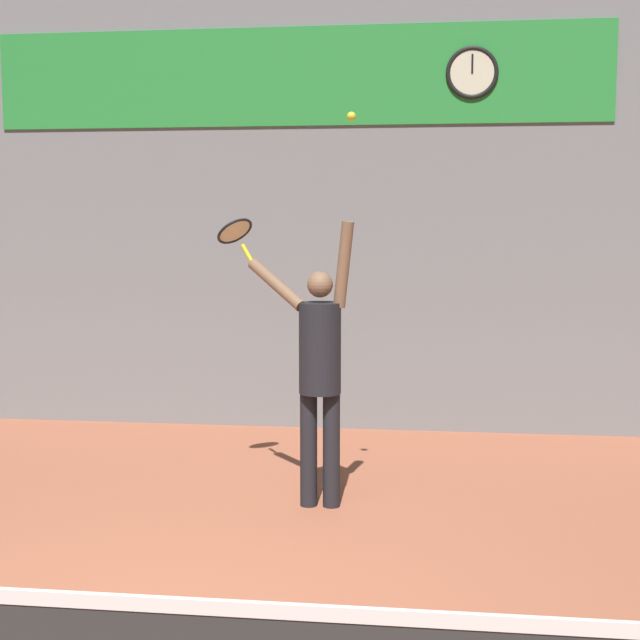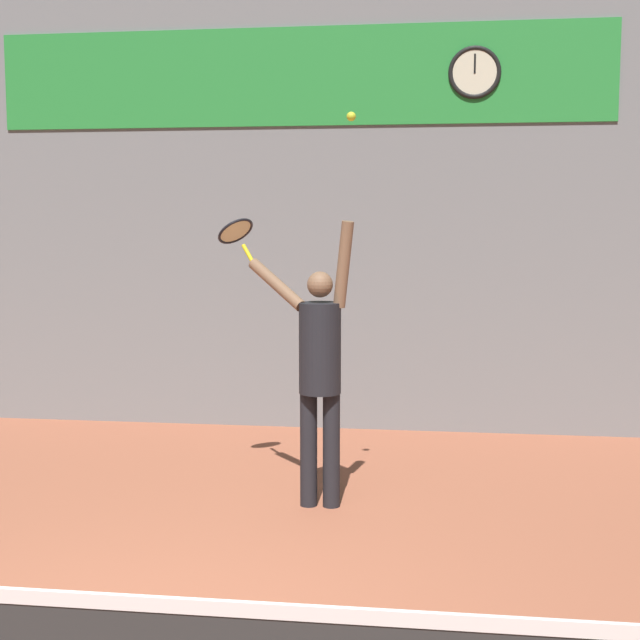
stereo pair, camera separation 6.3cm
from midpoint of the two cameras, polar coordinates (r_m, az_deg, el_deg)
back_wall at (r=9.23m, az=-1.10°, el=8.50°), size 18.00×0.10×5.00m
sponsor_banner at (r=9.28m, az=-1.17°, el=15.32°), size 6.24×0.02×0.98m
scoreboard_clock at (r=9.16m, az=10.07°, el=15.34°), size 0.51×0.05×0.51m
tennis_player at (r=6.66m, az=0.21°, el=-2.83°), size 0.90×0.56×2.16m
tennis_racket at (r=7.17m, az=-5.12°, el=5.57°), size 0.38×0.39×0.37m
tennis_ball at (r=6.51m, az=2.30°, el=12.89°), size 0.07×0.07×0.07m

